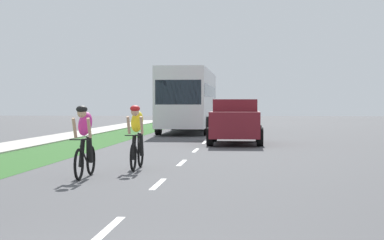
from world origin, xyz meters
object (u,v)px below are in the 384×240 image
(cyclist_trailing, at_px, (137,136))
(bus_white, at_px, (189,97))
(cyclist_lead, at_px, (85,141))
(suv_maroon, at_px, (236,120))

(cyclist_trailing, distance_m, bus_white, 21.10)
(cyclist_lead, bearing_deg, bus_white, 89.53)
(cyclist_lead, distance_m, bus_white, 22.98)
(cyclist_lead, height_order, suv_maroon, suv_maroon)
(suv_maroon, distance_m, bus_white, 11.17)
(suv_maroon, height_order, bus_white, bus_white)
(cyclist_trailing, height_order, bus_white, bus_white)
(cyclist_lead, relative_size, bus_white, 0.15)
(cyclist_trailing, xyz_separation_m, suv_maroon, (2.24, 10.31, 0.14))
(cyclist_trailing, xyz_separation_m, bus_white, (-0.63, 21.06, 1.17))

